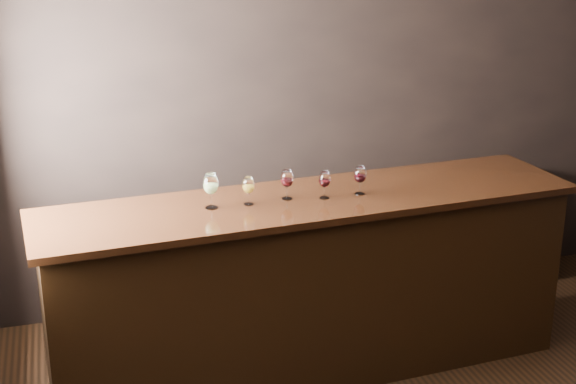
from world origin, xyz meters
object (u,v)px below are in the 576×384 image
object	(u,v)px
bar_counter	(311,289)
glass_red_c	(360,175)
glass_red_a	(287,179)
glass_white	(211,185)
back_bar_shelf	(410,239)
glass_red_b	(325,180)
glass_amber	(248,186)

from	to	relation	value
bar_counter	glass_red_c	xyz separation A→B (m)	(0.31, -0.02, 0.74)
glass_red_a	glass_white	bearing A→B (deg)	-176.05
back_bar_shelf	glass_red_b	distance (m)	1.67
back_bar_shelf	glass_red_c	bearing A→B (deg)	-130.85
back_bar_shelf	glass_red_b	world-z (taller)	glass_red_b
back_bar_shelf	glass_white	world-z (taller)	glass_white
bar_counter	glass_red_b	size ratio (longest dim) A/B	19.11
glass_red_c	glass_amber	bearing A→B (deg)	179.52
glass_amber	glass_red_b	world-z (taller)	same
bar_counter	glass_red_a	distance (m)	0.76
glass_red_a	glass_red_b	size ratio (longest dim) A/B	1.08
bar_counter	glass_white	size ratio (longest dim) A/B	15.31
bar_counter	glass_amber	distance (m)	0.84
glass_amber	glass_red_a	world-z (taller)	glass_red_a
glass_red_c	glass_red_b	bearing A→B (deg)	-176.79
bar_counter	glass_white	world-z (taller)	glass_white
glass_red_a	glass_red_b	xyz separation A→B (m)	(0.23, -0.05, -0.01)
glass_red_a	back_bar_shelf	bearing A→B (deg)	35.25
back_bar_shelf	glass_red_a	world-z (taller)	glass_red_a
bar_counter	glass_amber	bearing A→B (deg)	177.67
glass_red_a	bar_counter	bearing A→B (deg)	-7.83
back_bar_shelf	glass_amber	bearing A→B (deg)	-148.52
glass_white	glass_red_c	size ratio (longest dim) A/B	1.20
glass_white	glass_red_b	size ratio (longest dim) A/B	1.25
back_bar_shelf	glass_amber	xyz separation A→B (m)	(-1.53, -0.94, 0.88)
bar_counter	glass_amber	world-z (taller)	glass_amber
bar_counter	back_bar_shelf	size ratio (longest dim) A/B	1.38
glass_white	glass_amber	bearing A→B (deg)	0.03
glass_red_b	glass_red_c	bearing A→B (deg)	3.21
bar_counter	back_bar_shelf	world-z (taller)	bar_counter
bar_counter	glass_red_c	bearing A→B (deg)	-7.34
glass_red_c	glass_white	bearing A→B (deg)	179.65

